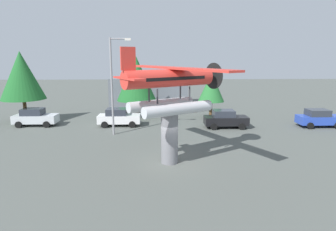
% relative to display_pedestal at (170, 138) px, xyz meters
% --- Properties ---
extents(ground_plane, '(140.00, 140.00, 0.00)m').
position_rel_display_pedestal_xyz_m(ground_plane, '(0.00, 0.00, -1.70)').
color(ground_plane, '#515651').
extents(display_pedestal, '(1.10, 1.10, 3.40)m').
position_rel_display_pedestal_xyz_m(display_pedestal, '(0.00, 0.00, 0.00)').
color(display_pedestal, slate).
rests_on(display_pedestal, ground).
extents(floatplane_monument, '(7.02, 9.44, 4.00)m').
position_rel_display_pedestal_xyz_m(floatplane_monument, '(0.11, 0.07, 3.37)').
color(floatplane_monument, silver).
rests_on(floatplane_monument, display_pedestal).
extents(car_near_silver, '(4.20, 2.02, 1.76)m').
position_rel_display_pedestal_xyz_m(car_near_silver, '(-13.15, 10.68, -0.82)').
color(car_near_silver, silver).
rests_on(car_near_silver, ground).
extents(car_mid_white, '(4.20, 2.02, 1.76)m').
position_rel_display_pedestal_xyz_m(car_mid_white, '(-4.72, 10.39, -0.82)').
color(car_mid_white, white).
rests_on(car_mid_white, ground).
extents(car_far_black, '(4.20, 2.02, 1.76)m').
position_rel_display_pedestal_xyz_m(car_far_black, '(5.82, 9.23, -0.82)').
color(car_far_black, black).
rests_on(car_far_black, ground).
extents(car_distant_blue, '(4.20, 2.02, 1.76)m').
position_rel_display_pedestal_xyz_m(car_distant_blue, '(15.19, 9.30, -0.82)').
color(car_distant_blue, '#2847B7').
rests_on(car_distant_blue, ground).
extents(streetlight_primary, '(1.84, 0.28, 8.43)m').
position_rel_display_pedestal_xyz_m(streetlight_primary, '(-4.56, 7.08, 3.16)').
color(streetlight_primary, gray).
rests_on(streetlight_primary, ground).
extents(storefront_building, '(10.18, 7.09, 4.08)m').
position_rel_display_pedestal_xyz_m(storefront_building, '(-2.00, 22.00, 0.34)').
color(storefront_building, slate).
rests_on(storefront_building, ground).
extents(tree_west, '(4.45, 4.45, 7.43)m').
position_rel_display_pedestal_xyz_m(tree_west, '(-14.79, 12.24, 3.24)').
color(tree_west, brown).
rests_on(tree_west, ground).
extents(tree_east, '(4.49, 4.49, 6.93)m').
position_rel_display_pedestal_xyz_m(tree_east, '(-3.22, 14.80, 2.72)').
color(tree_east, brown).
rests_on(tree_east, ground).
extents(tree_center_back, '(2.90, 2.90, 5.16)m').
position_rel_display_pedestal_xyz_m(tree_center_back, '(5.17, 13.65, 1.83)').
color(tree_center_back, brown).
rests_on(tree_center_back, ground).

